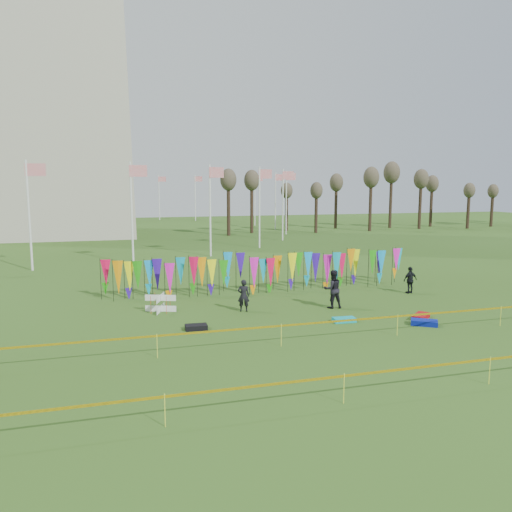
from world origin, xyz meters
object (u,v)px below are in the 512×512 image
object	(u,v)px
kite_bag_blue	(424,323)
kite_bag_turquoise	(344,320)
kite_bag_red	(421,317)
box_kite	(161,303)
person_left	(244,296)
person_right	(410,280)
kite_bag_black	(196,327)
person_mid	(333,289)

from	to	relation	value
kite_bag_blue	kite_bag_turquoise	bearing A→B (deg)	155.38
kite_bag_turquoise	kite_bag_red	size ratio (longest dim) A/B	0.85
box_kite	kite_bag_turquoise	distance (m)	8.93
person_left	kite_bag_blue	world-z (taller)	person_left
kite_bag_blue	kite_bag_red	world-z (taller)	kite_bag_blue
box_kite	person_right	bearing A→B (deg)	1.35
box_kite	person_left	distance (m)	4.10
kite_bag_red	kite_bag_black	xyz separation A→B (m)	(-10.39, 1.16, 0.00)
kite_bag_red	box_kite	bearing A→B (deg)	157.95
person_left	kite_bag_red	world-z (taller)	person_left
person_right	person_mid	bearing A→B (deg)	11.05
box_kite	person_mid	world-z (taller)	person_mid
person_right	kite_bag_blue	xyz separation A→B (m)	(-3.16, -6.00, -0.66)
box_kite	kite_bag_blue	xyz separation A→B (m)	(11.08, -5.66, -0.32)
box_kite	kite_bag_red	size ratio (longest dim) A/B	0.73
person_left	kite_bag_red	xyz separation A→B (m)	(7.62, -3.64, -0.69)
kite_bag_turquoise	kite_bag_red	bearing A→B (deg)	-7.67
person_left	kite_bag_turquoise	size ratio (longest dim) A/B	1.58
kite_bag_black	person_right	bearing A→B (deg)	16.49
box_kite	kite_bag_turquoise	world-z (taller)	box_kite
kite_bag_blue	kite_bag_red	distance (m)	1.09
person_mid	kite_bag_turquoise	xyz separation A→B (m)	(-0.60, -2.58, -0.88)
person_left	kite_bag_turquoise	xyz separation A→B (m)	(3.92, -3.15, -0.70)
person_mid	kite_bag_blue	distance (m)	4.89
box_kite	kite_bag_blue	bearing A→B (deg)	-27.06
box_kite	kite_bag_blue	size ratio (longest dim) A/B	0.77
kite_bag_black	kite_bag_turquoise	bearing A→B (deg)	-5.62
person_left	kite_bag_blue	bearing A→B (deg)	161.01
person_right	kite_bag_turquoise	size ratio (longest dim) A/B	1.53
person_mid	kite_bag_black	size ratio (longest dim) A/B	2.07
box_kite	kite_bag_turquoise	xyz separation A→B (m)	(7.88, -4.19, -0.33)
person_mid	box_kite	bearing A→B (deg)	-7.67
person_right	kite_bag_turquoise	bearing A→B (deg)	27.81
kite_bag_red	kite_bag_black	world-z (taller)	kite_bag_black
box_kite	kite_bag_red	xyz separation A→B (m)	(11.58, -4.69, -0.33)
person_right	kite_bag_turquoise	xyz separation A→B (m)	(-6.37, -4.53, -0.68)
person_left	person_right	bearing A→B (deg)	-158.43
person_left	kite_bag_black	size ratio (longest dim) A/B	1.69
kite_bag_blue	person_mid	bearing A→B (deg)	122.71
person_mid	person_right	size ratio (longest dim) A/B	1.26
person_right	kite_bag_blue	distance (m)	6.81
box_kite	kite_bag_black	bearing A→B (deg)	-71.46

